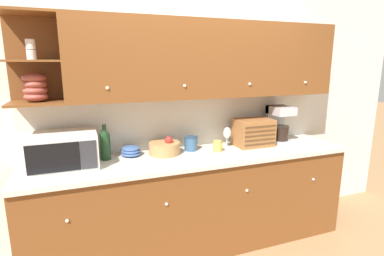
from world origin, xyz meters
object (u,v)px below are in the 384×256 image
at_px(coffee_maker, 279,124).
at_px(mug, 218,146).
at_px(fruit_basket, 165,148).
at_px(bread_box, 253,133).
at_px(wine_bottle, 105,144).
at_px(bowl_stack_on_counter, 131,151).
at_px(wine_glass, 227,134).
at_px(microwave, 63,150).
at_px(storage_canister, 191,143).

bearing_deg(coffee_maker, mug, -172.22).
relative_size(fruit_basket, coffee_maker, 0.75).
bearing_deg(fruit_basket, bread_box, -2.32).
xyz_separation_m(wine_bottle, coffee_maker, (1.82, -0.02, 0.05)).
relative_size(wine_bottle, fruit_basket, 1.09).
distance_m(bowl_stack_on_counter, wine_glass, 0.97).
xyz_separation_m(microwave, storage_canister, (1.15, 0.08, -0.07)).
bearing_deg(fruit_basket, mug, -11.50).
relative_size(wine_bottle, bowl_stack_on_counter, 1.69).
xyz_separation_m(microwave, bread_box, (1.82, 0.02, -0.00)).
distance_m(mug, wine_glass, 0.20).
bearing_deg(bread_box, wine_bottle, 177.57).
xyz_separation_m(storage_canister, wine_glass, (0.38, -0.03, 0.07)).
bearing_deg(bowl_stack_on_counter, wine_glass, -3.19).
relative_size(microwave, wine_glass, 2.59).
relative_size(wine_bottle, coffee_maker, 0.82).
bearing_deg(wine_glass, bowl_stack_on_counter, 176.81).
bearing_deg(fruit_basket, wine_bottle, 177.36).
bearing_deg(wine_bottle, coffee_maker, -0.67).
distance_m(bowl_stack_on_counter, coffee_maker, 1.60).
distance_m(bowl_stack_on_counter, bread_box, 1.25).
height_order(wine_bottle, coffee_maker, coffee_maker).
bearing_deg(microwave, fruit_basket, 3.57).
relative_size(mug, bread_box, 0.28).
xyz_separation_m(wine_bottle, wine_glass, (1.19, -0.02, -0.00)).
bearing_deg(microwave, bread_box, 0.53).
height_order(microwave, bowl_stack_on_counter, microwave).
xyz_separation_m(wine_glass, bread_box, (0.28, -0.04, -0.00)).
height_order(bowl_stack_on_counter, coffee_maker, coffee_maker).
distance_m(microwave, storage_canister, 1.16).
distance_m(wine_bottle, wine_glass, 1.19).
bearing_deg(wine_bottle, storage_canister, 0.25).
distance_m(storage_canister, wine_glass, 0.39).
bearing_deg(bowl_stack_on_counter, wine_bottle, -172.38).
bearing_deg(microwave, storage_canister, 4.12).
distance_m(fruit_basket, coffee_maker, 1.29).
distance_m(bowl_stack_on_counter, mug, 0.83).
distance_m(wine_bottle, bread_box, 1.48).
bearing_deg(mug, bread_box, 8.44).
height_order(wine_glass, coffee_maker, coffee_maker).
bearing_deg(fruit_basket, coffee_maker, 0.16).
bearing_deg(mug, microwave, 178.01).
distance_m(wine_glass, bread_box, 0.29).
relative_size(wine_glass, bread_box, 0.55).
xyz_separation_m(bowl_stack_on_counter, coffee_maker, (1.59, -0.05, 0.16)).
xyz_separation_m(mug, wine_glass, (0.15, 0.10, 0.09)).
relative_size(microwave, bowl_stack_on_counter, 2.85).
bearing_deg(bread_box, fruit_basket, 177.68).
xyz_separation_m(microwave, coffee_maker, (2.16, 0.06, 0.06)).
height_order(bread_box, coffee_maker, coffee_maker).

